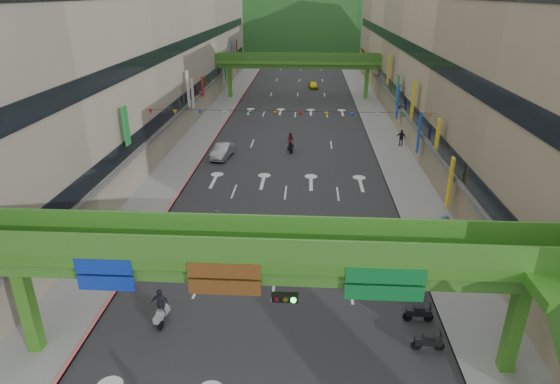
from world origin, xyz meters
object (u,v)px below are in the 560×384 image
car_yellow (313,85)px  pedestrian_red (450,253)px  scooter_rider_mid (291,142)px  car_silver (223,151)px  overpass_near (284,274)px

car_yellow → pedestrian_red: (8.29, -58.75, 0.28)m
scooter_rider_mid → pedestrian_red: 24.75m
pedestrian_red → scooter_rider_mid: bearing=107.3°
scooter_rider_mid → car_silver: bearing=-162.4°
scooter_rider_mid → pedestrian_red: size_ratio=1.18×
overpass_near → car_silver: bearing=105.0°
car_silver → overpass_near: bearing=-66.5°
car_silver → pedestrian_red: bearing=-39.7°
car_silver → car_yellow: size_ratio=1.19×
scooter_rider_mid → pedestrian_red: scooter_rider_mid is taller
pedestrian_red → overpass_near: bearing=-144.9°
car_silver → car_yellow: 39.93m
car_silver → car_yellow: (9.61, 38.76, -0.10)m
overpass_near → car_silver: overpass_near is taller
scooter_rider_mid → car_yellow: (2.61, 36.54, -0.49)m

